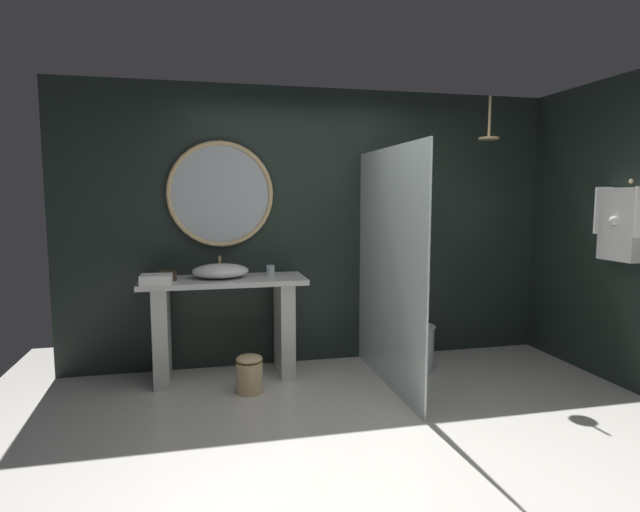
{
  "coord_description": "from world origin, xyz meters",
  "views": [
    {
      "loc": [
        -1.12,
        -2.98,
        1.59
      ],
      "look_at": [
        -0.26,
        0.75,
        1.15
      ],
      "focal_mm": 29.15,
      "sensor_mm": 36.0,
      "label": 1
    }
  ],
  "objects": [
    {
      "name": "ground_plane",
      "position": [
        0.0,
        0.0,
        0.0
      ],
      "size": [
        5.76,
        5.76,
        0.0
      ],
      "primitive_type": "plane",
      "color": "silver"
    },
    {
      "name": "back_wall_panel",
      "position": [
        0.0,
        1.9,
        1.3
      ],
      "size": [
        4.8,
        0.1,
        2.6
      ],
      "primitive_type": "cube",
      "color": "#1E2823",
      "rests_on": "ground_plane"
    },
    {
      "name": "side_wall_right",
      "position": [
        2.35,
        0.76,
        1.3
      ],
      "size": [
        0.1,
        2.47,
        2.6
      ],
      "primitive_type": "cube",
      "color": "#1E2823",
      "rests_on": "ground_plane"
    },
    {
      "name": "vanity_counter",
      "position": [
        -0.93,
        1.55,
        0.54
      ],
      "size": [
        1.41,
        0.56,
        0.89
      ],
      "color": "silver",
      "rests_on": "ground_plane"
    },
    {
      "name": "vessel_sink",
      "position": [
        -0.96,
        1.57,
        0.95
      ],
      "size": [
        0.49,
        0.4,
        0.18
      ],
      "color": "white",
      "rests_on": "vanity_counter"
    },
    {
      "name": "tumbler_cup",
      "position": [
        -0.52,
        1.59,
        0.94
      ],
      "size": [
        0.07,
        0.07,
        0.1
      ],
      "primitive_type": "cylinder",
      "color": "silver",
      "rests_on": "vanity_counter"
    },
    {
      "name": "tissue_box",
      "position": [
        -1.4,
        1.53,
        0.93
      ],
      "size": [
        0.14,
        0.1,
        0.08
      ],
      "primitive_type": "cube",
      "color": "#3D3323",
      "rests_on": "vanity_counter"
    },
    {
      "name": "round_wall_mirror",
      "position": [
        -0.93,
        1.81,
        1.62
      ],
      "size": [
        0.95,
        0.04,
        0.95
      ],
      "color": "#D6B77F"
    },
    {
      "name": "shower_glass_panel",
      "position": [
        0.4,
        1.07,
        1.0
      ],
      "size": [
        0.02,
        1.55,
        2.0
      ],
      "primitive_type": "cube",
      "color": "silver",
      "rests_on": "ground_plane"
    },
    {
      "name": "rain_shower_head",
      "position": [
        1.46,
        1.37,
        2.17
      ],
      "size": [
        0.18,
        0.18,
        0.39
      ],
      "color": "#D6B77F"
    },
    {
      "name": "hanging_bathrobe",
      "position": [
        2.21,
        0.57,
        1.4
      ],
      "size": [
        0.2,
        0.54,
        0.66
      ],
      "color": "#D6B77F"
    },
    {
      "name": "toilet",
      "position": [
        0.79,
        1.51,
        0.26
      ],
      "size": [
        0.4,
        0.61,
        0.57
      ],
      "color": "white",
      "rests_on": "ground_plane"
    },
    {
      "name": "waste_bin",
      "position": [
        -0.76,
        1.14,
        0.16
      ],
      "size": [
        0.22,
        0.22,
        0.32
      ],
      "color": "#D6B77F",
      "rests_on": "ground_plane"
    },
    {
      "name": "folded_hand_towel",
      "position": [
        -1.48,
        1.37,
        0.93
      ],
      "size": [
        0.25,
        0.2,
        0.08
      ],
      "primitive_type": "cube",
      "rotation": [
        0.0,
        0.0,
        -0.03
      ],
      "color": "white",
      "rests_on": "vanity_counter"
    }
  ]
}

